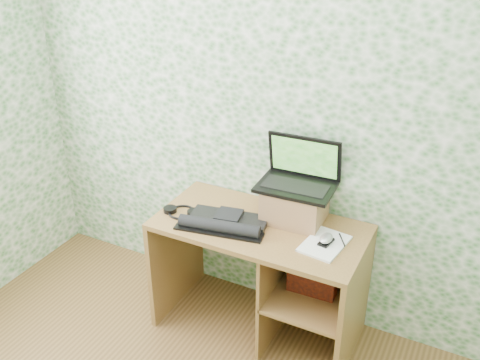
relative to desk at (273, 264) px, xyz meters
The scene contains 10 objects.
wall_back 0.87m from the desk, 105.57° to the left, with size 3.50×3.50×0.00m, color white.
desk is the anchor object (origin of this frame).
riser 0.39m from the desk, 58.34° to the left, with size 0.33×0.28×0.20m, color brown.
laptop 0.56m from the desk, 66.11° to the left, with size 0.43×0.31×0.28m.
keyboard 0.41m from the desk, 152.69° to the right, with size 0.51×0.33×0.07m.
headphones 0.62m from the desk, 167.63° to the right, with size 0.22×0.19×0.03m.
notepad 0.42m from the desk, ahead, with size 0.20×0.28×0.01m, color white.
mouse 0.44m from the desk, ahead, with size 0.06×0.10×0.04m, color #BDBDBF.
pen 0.48m from the desk, ahead, with size 0.01×0.01×0.12m, color black.
red_box 0.27m from the desk, ahead, with size 0.28×0.09×0.33m, color maroon.
Camera 1 is at (1.06, -0.90, 2.37)m, focal length 40.00 mm.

